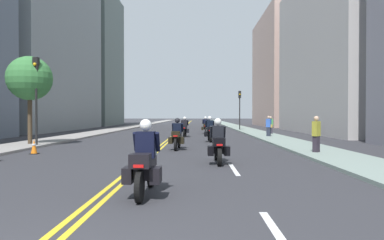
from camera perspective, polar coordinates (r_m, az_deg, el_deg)
name	(u,v)px	position (r m, az deg, el deg)	size (l,w,h in m)	color
ground_plane	(184,127)	(50.86, -1.31, -1.15)	(264.00, 264.00, 0.00)	#2E2E33
sidewalk_left	(134,126)	(51.71, -9.74, -1.06)	(2.56, 144.00, 0.12)	gray
sidewalk_right	(235,126)	(51.12, 7.21, -1.07)	(2.56, 144.00, 0.12)	gray
centreline_yellow_inner	(183,127)	(50.86, -1.45, -1.14)	(0.12, 132.00, 0.01)	yellow
centreline_yellow_outer	(185,127)	(50.85, -1.18, -1.14)	(0.12, 132.00, 0.01)	yellow
lane_dashes_white	(210,134)	(31.86, 3.01, -2.29)	(0.14, 56.40, 0.01)	silver
building_left_1	(43,27)	(44.62, -23.69, 14.02)	(7.65, 21.13, 23.95)	gray
building_right_1	(337,52)	(36.21, 23.08, 10.50)	(6.39, 19.51, 15.73)	#B0ABA9
building_left_2	(97,60)	(62.16, -15.63, 9.68)	(6.51, 13.70, 22.71)	slate
building_right_2	(285,71)	(56.93, 15.26, 7.91)	(7.45, 18.23, 17.60)	tan
motorcycle_0	(145,164)	(7.38, -7.89, -7.34)	(0.77, 2.11, 1.63)	black
motorcycle_1	(218,145)	(12.18, 4.37, -4.26)	(0.76, 2.20, 1.61)	black
motorcycle_2	(177,136)	(17.07, -2.50, -2.77)	(0.78, 2.23, 1.59)	black
motorcycle_3	(210,131)	(22.19, 3.00, -1.91)	(0.77, 2.23, 1.67)	black
motorcycle_4	(185,129)	(27.22, -1.26, -1.44)	(0.78, 2.12, 1.61)	black
motorcycle_5	(205,127)	(32.30, 2.27, -1.10)	(0.77, 2.23, 1.61)	black
traffic_cone_0	(34,146)	(16.64, -24.93, -4.05)	(0.33, 0.33, 0.67)	black
traffic_light_near	(36,85)	(20.24, -24.65, 5.31)	(0.28, 0.38, 4.84)	black
traffic_light_far	(240,103)	(38.37, 7.99, 2.82)	(0.28, 0.38, 4.44)	black
pedestrian_0	(271,125)	(30.40, 13.03, -0.88)	(0.37, 0.24, 1.63)	#2B2834
pedestrian_1	(269,126)	(26.72, 12.72, -1.06)	(0.49, 0.41, 1.67)	#252937
pedestrian_2	(316,135)	(15.70, 20.08, -2.34)	(0.41, 0.40, 1.69)	#2B242E
street_tree_0	(30,79)	(21.23, -25.54, 6.24)	(2.47, 2.47, 5.02)	#463726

